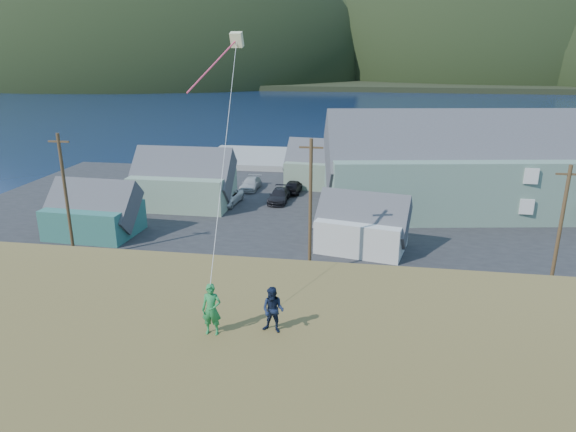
# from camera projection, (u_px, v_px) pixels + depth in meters

# --- Properties ---
(ground) EXTENTS (900.00, 900.00, 0.00)m
(ground) POSITION_uv_depth(u_px,v_px,m) (299.00, 285.00, 35.26)
(ground) COLOR #0A1638
(ground) RESTS_ON ground
(grass_strip) EXTENTS (110.00, 8.00, 0.10)m
(grass_strip) POSITION_uv_depth(u_px,v_px,m) (295.00, 298.00, 33.36)
(grass_strip) COLOR #4C3D19
(grass_strip) RESTS_ON ground
(waterfront_lot) EXTENTS (72.00, 36.00, 0.12)m
(waterfront_lot) POSITION_uv_depth(u_px,v_px,m) (322.00, 211.00, 51.21)
(waterfront_lot) COLOR #28282B
(waterfront_lot) RESTS_ON ground
(wharf) EXTENTS (26.00, 14.00, 0.90)m
(wharf) POSITION_uv_depth(u_px,v_px,m) (295.00, 159.00, 73.59)
(wharf) COLOR gray
(wharf) RESTS_ON ground
(far_shore) EXTENTS (900.00, 320.00, 2.00)m
(far_shore) POSITION_uv_depth(u_px,v_px,m) (366.00, 72.00, 344.97)
(far_shore) COLOR black
(far_shore) RESTS_ON ground
(far_hills) EXTENTS (760.00, 265.00, 143.00)m
(far_hills) POSITION_uv_depth(u_px,v_px,m) (428.00, 75.00, 291.82)
(far_hills) COLOR black
(far_hills) RESTS_ON ground
(lodge) EXTENTS (35.71, 15.41, 12.16)m
(lodge) POSITION_uv_depth(u_px,v_px,m) (505.00, 166.00, 49.57)
(lodge) COLOR slate
(lodge) RESTS_ON waterfront_lot
(shed_teal) EXTENTS (7.82, 5.66, 5.94)m
(shed_teal) POSITION_uv_depth(u_px,v_px,m) (93.00, 211.00, 44.00)
(shed_teal) COLOR #2C6860
(shed_teal) RESTS_ON waterfront_lot
(shed_palegreen_near) EXTENTS (10.08, 6.39, 7.33)m
(shed_palegreen_near) POSITION_uv_depth(u_px,v_px,m) (183.00, 181.00, 52.05)
(shed_palegreen_near) COLOR gray
(shed_palegreen_near) RESTS_ON waterfront_lot
(shed_white) EXTENTS (7.96, 6.09, 5.68)m
(shed_white) POSITION_uv_depth(u_px,v_px,m) (362.00, 224.00, 40.74)
(shed_white) COLOR silver
(shed_white) RESTS_ON waterfront_lot
(shed_palegreen_far) EXTENTS (10.59, 6.72, 6.76)m
(shed_palegreen_far) POSITION_uv_depth(u_px,v_px,m) (330.00, 166.00, 59.63)
(shed_palegreen_far) COLOR gray
(shed_palegreen_far) RESTS_ON waterfront_lot
(utility_poles) EXTENTS (34.41, 0.24, 9.77)m
(utility_poles) POSITION_uv_depth(u_px,v_px,m) (291.00, 212.00, 35.30)
(utility_poles) COLOR #47331E
(utility_poles) RESTS_ON waterfront_lot
(parked_cars) EXTENTS (24.96, 11.13, 1.50)m
(parked_cars) POSITION_uv_depth(u_px,v_px,m) (247.00, 190.00, 55.87)
(parked_cars) COLOR white
(parked_cars) RESTS_ON waterfront_lot
(kite_flyer_green) EXTENTS (0.61, 0.41, 1.63)m
(kite_flyer_green) POSITION_uv_depth(u_px,v_px,m) (212.00, 309.00, 15.34)
(kite_flyer_green) COLOR #23803E
(kite_flyer_green) RESTS_ON hillside
(kite_flyer_navy) EXTENTS (0.80, 0.67, 1.46)m
(kite_flyer_navy) POSITION_uv_depth(u_px,v_px,m) (273.00, 310.00, 15.48)
(kite_flyer_navy) COLOR #141E37
(kite_flyer_navy) RESTS_ON hillside
(kite_rig) EXTENTS (1.01, 3.66, 9.79)m
(kite_rig) POSITION_uv_depth(u_px,v_px,m) (233.00, 47.00, 19.29)
(kite_rig) COLOR beige
(kite_rig) RESTS_ON ground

